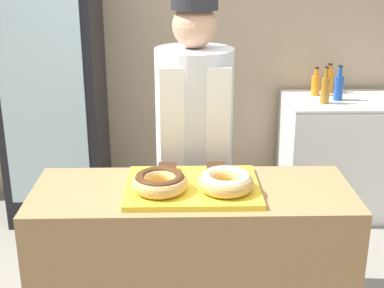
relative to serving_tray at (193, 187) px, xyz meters
name	(u,v)px	position (x,y,z in m)	size (l,w,h in m)	color
wall_back	(186,35)	(0.00, 2.13, 0.38)	(8.00, 0.06, 2.70)	tan
display_counter	(192,281)	(0.00, 0.00, -0.49)	(1.44, 0.54, 0.96)	#997047
serving_tray	(193,187)	(0.00, 0.00, 0.00)	(0.59, 0.44, 0.02)	yellow
donut_chocolate_glaze	(160,181)	(-0.14, -0.06, 0.05)	(0.25, 0.25, 0.08)	tan
donut_light_glaze	(226,181)	(0.14, -0.06, 0.05)	(0.25, 0.25, 0.08)	tan
brownie_back_left	(167,168)	(-0.11, 0.16, 0.03)	(0.09, 0.09, 0.03)	#382111
brownie_back_right	(216,168)	(0.11, 0.16, 0.03)	(0.09, 0.09, 0.03)	#382111
baker_person	(194,151)	(0.02, 0.59, -0.05)	(0.42, 0.42, 1.76)	#4C4C51
beverage_fridge	(54,92)	(-1.00, 1.74, 0.02)	(0.70, 0.67, 1.97)	black
chest_freezer	(341,155)	(1.22, 1.74, -0.51)	(0.91, 0.65, 0.91)	white
bottle_orange	(329,81)	(1.13, 1.96, 0.03)	(0.07, 0.07, 0.23)	orange
bottle_blue	(339,87)	(1.14, 1.72, 0.05)	(0.07, 0.07, 0.27)	#1E4CB2
bottle_orange_b	(316,84)	(1.01, 1.87, 0.03)	(0.07, 0.07, 0.22)	orange
bottle_amber	(325,89)	(1.02, 1.63, 0.05)	(0.06, 0.06, 0.28)	#99661E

